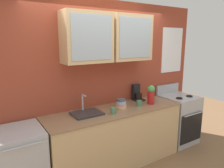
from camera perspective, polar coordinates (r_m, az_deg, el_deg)
The scene contains 11 objects.
ground_plane at distance 3.77m, azimuth 0.88°, elevation -20.49°, with size 10.00×10.00×0.00m, color brown.
back_wall_unit at distance 3.51m, azimuth -1.97°, elevation 3.46°, with size 4.00×0.44×2.64m.
counter at distance 3.54m, azimuth 0.91°, elevation -14.09°, with size 2.28×0.68×0.94m.
stove_range at distance 4.48m, azimuth 17.30°, elevation -8.85°, with size 0.65×0.70×1.12m.
sink_faucet at distance 3.17m, azimuth -6.84°, elevation -7.75°, with size 0.43×0.34×0.29m.
bowl_stack at distance 3.44m, azimuth 2.50°, elevation -5.31°, with size 0.18×0.18×0.15m.
vase at distance 3.68m, azimuth 10.47°, elevation -2.65°, with size 0.13×0.13×0.33m.
cup_near_sink at distance 3.17m, azimuth 0.34°, elevation -7.17°, with size 0.12×0.08×0.10m.
cup_near_bowls at distance 3.56m, azimuth 7.34°, elevation -5.15°, with size 0.13×0.09×0.09m.
dishwasher at distance 3.08m, azimuth -23.26°, elevation -19.38°, with size 0.56×0.66×0.94m.
coffee_maker at distance 3.88m, azimuth 6.81°, elevation -2.78°, with size 0.17×0.20×0.29m.
Camera 1 is at (-1.77, -2.65, 2.02)m, focal length 33.91 mm.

